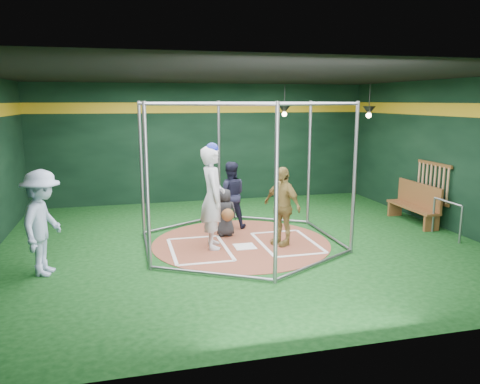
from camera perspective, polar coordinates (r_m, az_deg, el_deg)
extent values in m
cube|color=#0B330F|center=(10.09, 0.14, -6.30)|extent=(10.00, 9.00, 0.02)
cube|color=black|center=(9.64, 0.15, 14.02)|extent=(10.00, 9.00, 0.02)
cube|color=black|center=(14.09, -4.39, 5.95)|extent=(10.00, 0.10, 3.50)
cube|color=black|center=(5.53, 11.70, -2.30)|extent=(10.00, 0.10, 3.50)
cube|color=black|center=(11.96, 24.11, 4.09)|extent=(0.10, 9.00, 3.50)
cube|color=gold|center=(14.01, -4.43, 10.22)|extent=(10.00, 0.01, 0.30)
cube|color=gold|center=(11.88, 24.40, 9.12)|extent=(0.01, 9.00, 0.30)
cylinder|color=brown|center=(10.09, 0.14, -6.21)|extent=(3.80, 3.80, 0.01)
cube|color=white|center=(9.81, 0.57, -6.65)|extent=(0.43, 0.43, 0.01)
cube|color=white|center=(10.47, -5.74, -5.56)|extent=(1.10, 0.07, 0.01)
cube|color=white|center=(8.88, -4.11, -8.63)|extent=(1.10, 0.07, 0.01)
cube|color=white|center=(9.61, -8.26, -7.17)|extent=(0.07, 1.70, 0.01)
cube|color=white|center=(9.77, -1.79, -6.74)|extent=(0.07, 1.70, 0.01)
cube|color=white|center=(10.89, 4.22, -4.87)|extent=(1.10, 0.07, 0.01)
cube|color=white|center=(9.37, 7.51, -7.62)|extent=(1.10, 0.07, 0.01)
cube|color=white|center=(9.96, 2.74, -6.40)|extent=(0.07, 1.70, 0.01)
cube|color=white|center=(10.32, 8.63, -5.88)|extent=(0.07, 1.70, 0.01)
cylinder|color=gray|center=(11.46, 8.43, 3.41)|extent=(0.07, 0.07, 3.00)
cylinder|color=gray|center=(11.97, -2.57, 3.85)|extent=(0.07, 0.07, 3.00)
cylinder|color=gray|center=(10.60, -11.92, 2.68)|extent=(0.07, 0.07, 3.00)
cylinder|color=gray|center=(8.33, -11.26, 0.45)|extent=(0.07, 0.07, 3.00)
cylinder|color=gray|center=(7.58, 4.43, -0.42)|extent=(0.07, 0.07, 3.00)
cylinder|color=gray|center=(9.40, 13.77, 1.54)|extent=(0.07, 0.07, 3.00)
cylinder|color=gray|center=(11.56, 2.88, 10.80)|extent=(2.02, 1.20, 0.06)
cylinder|color=gray|center=(11.93, 2.74, -3.27)|extent=(2.02, 1.20, 0.06)
cylinder|color=gray|center=(11.15, -7.14, 10.71)|extent=(2.02, 1.20, 0.06)
cylinder|color=gray|center=(11.53, -6.80, -3.85)|extent=(2.02, 1.20, 0.06)
cylinder|color=gray|center=(9.34, -11.98, 10.50)|extent=(0.06, 2.30, 0.06)
cylinder|color=gray|center=(9.80, -11.30, -6.69)|extent=(0.06, 2.30, 0.06)
cylinder|color=gray|center=(7.73, -3.93, 10.64)|extent=(2.02, 1.20, 0.06)
cylinder|color=gray|center=(8.28, -3.66, -9.86)|extent=(2.02, 1.20, 0.06)
cylinder|color=gray|center=(8.32, 9.93, 10.53)|extent=(2.02, 1.20, 0.06)
cylinder|color=gray|center=(8.83, 9.30, -8.62)|extent=(2.02, 1.20, 0.06)
cylinder|color=gray|center=(10.30, 11.13, 10.57)|extent=(0.06, 2.30, 0.06)
cylinder|color=gray|center=(10.72, 10.56, -5.11)|extent=(0.06, 2.30, 0.06)
cube|color=brown|center=(12.27, 22.65, 3.18)|extent=(0.05, 1.25, 0.08)
cube|color=brown|center=(12.41, 22.35, -0.94)|extent=(0.05, 1.25, 0.08)
cylinder|color=tan|center=(11.89, 23.98, 0.65)|extent=(0.06, 0.06, 0.85)
cylinder|color=tan|center=(12.01, 23.53, 0.78)|extent=(0.06, 0.06, 0.85)
cylinder|color=tan|center=(12.13, 23.08, 0.92)|extent=(0.06, 0.06, 0.85)
cylinder|color=tan|center=(12.26, 22.64, 1.04)|extent=(0.06, 0.06, 0.85)
cylinder|color=tan|center=(12.38, 22.21, 1.17)|extent=(0.06, 0.06, 0.85)
cylinder|color=tan|center=(12.51, 21.79, 1.29)|extent=(0.06, 0.06, 0.85)
cylinder|color=tan|center=(12.63, 21.37, 1.41)|extent=(0.06, 0.06, 0.85)
cylinder|color=tan|center=(12.76, 20.97, 1.53)|extent=(0.06, 0.06, 0.85)
cone|color=black|center=(13.72, 5.44, 9.97)|extent=(0.34, 0.34, 0.22)
sphere|color=#FFD899|center=(13.72, 5.43, 9.43)|extent=(0.14, 0.14, 0.14)
cylinder|color=black|center=(13.72, 5.46, 11.43)|extent=(0.02, 0.02, 0.70)
cone|color=black|center=(13.01, 15.45, 9.57)|extent=(0.34, 0.34, 0.22)
sphere|color=#FFD899|center=(13.01, 15.42, 9.00)|extent=(0.14, 0.14, 0.14)
cylinder|color=black|center=(13.00, 15.53, 11.11)|extent=(0.02, 0.02, 0.70)
imported|color=silver|center=(9.55, -3.36, -0.68)|extent=(0.56, 0.80, 2.10)
sphere|color=navy|center=(9.40, -3.43, 5.24)|extent=(0.26, 0.26, 0.26)
imported|color=tan|center=(9.82, 5.12, -1.71)|extent=(0.81, 1.05, 1.66)
imported|color=black|center=(10.47, -1.81, -2.51)|extent=(0.53, 0.35, 1.07)
sphere|color=brown|center=(10.23, -1.51, -2.81)|extent=(0.28, 0.28, 0.28)
imported|color=black|center=(11.08, -1.21, -0.36)|extent=(0.86, 0.72, 1.59)
imported|color=#AFC2E8|center=(8.79, -22.90, -3.49)|extent=(0.95, 1.33, 1.85)
cube|color=brown|center=(12.38, 20.29, -1.76)|extent=(0.40, 1.72, 0.06)
cube|color=brown|center=(12.41, 21.00, -0.29)|extent=(0.06, 1.72, 0.57)
cube|color=brown|center=(11.83, 22.29, -3.53)|extent=(0.38, 0.08, 0.38)
cube|color=brown|center=(13.05, 18.35, -1.95)|extent=(0.38, 0.08, 0.38)
cylinder|color=gray|center=(11.04, 25.33, -3.60)|extent=(0.05, 0.05, 0.82)
cylinder|color=gray|center=(11.74, 22.52, -2.55)|extent=(0.05, 0.05, 0.82)
cylinder|color=gray|center=(11.30, 24.04, -1.12)|extent=(0.05, 0.91, 0.05)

